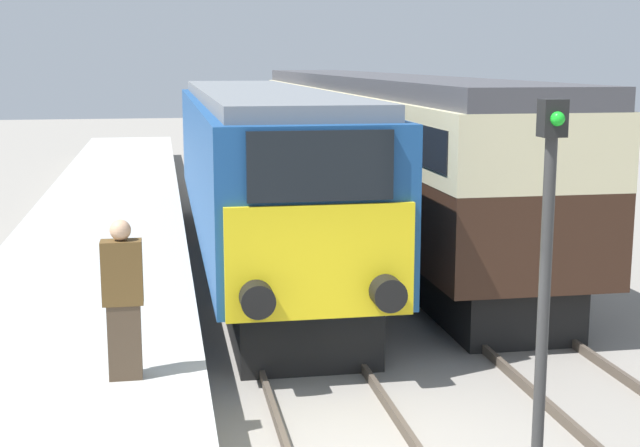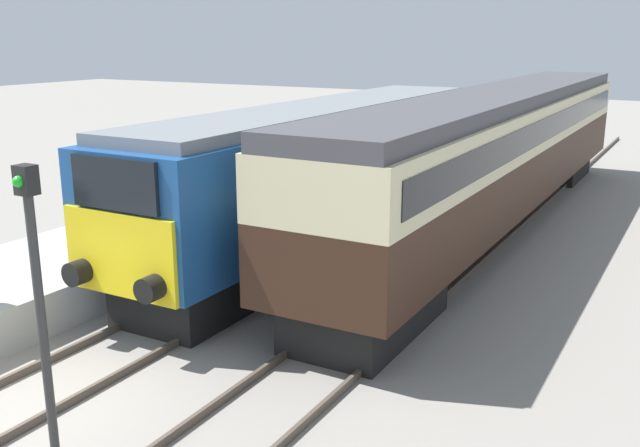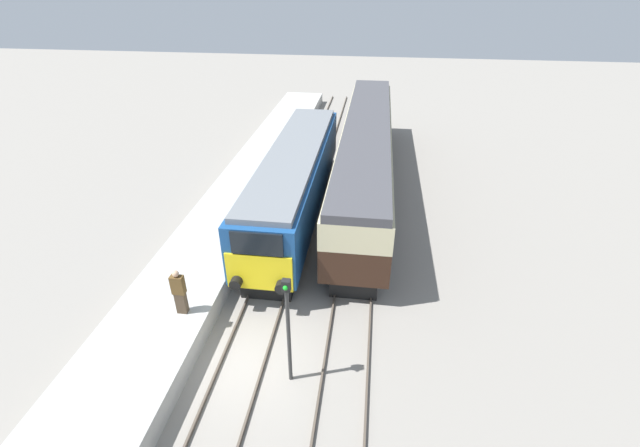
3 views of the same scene
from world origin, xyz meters
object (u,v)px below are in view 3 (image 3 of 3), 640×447
(locomotive, at_px, (295,180))
(person_on_platform, at_px, (179,292))
(passenger_carriage, at_px, (366,149))
(signal_post, at_px, (288,324))

(locomotive, height_order, person_on_platform, locomotive)
(passenger_carriage, relative_size, signal_post, 5.43)
(person_on_platform, bearing_deg, signal_post, -21.69)
(passenger_carriage, distance_m, signal_post, 14.55)
(locomotive, distance_m, passenger_carriage, 5.32)
(signal_post, bearing_deg, person_on_platform, 158.31)
(locomotive, xyz_separation_m, signal_post, (1.70, -10.38, 0.24))
(person_on_platform, relative_size, signal_post, 0.45)
(person_on_platform, bearing_deg, passenger_carriage, 65.46)
(locomotive, relative_size, signal_post, 3.81)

